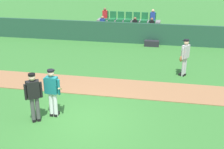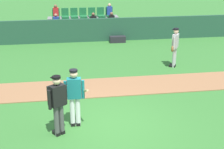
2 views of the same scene
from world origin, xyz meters
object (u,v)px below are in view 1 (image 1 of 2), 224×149
at_px(runner_grey_jersey, 185,56).
at_px(equipment_bag, 152,43).
at_px(umpire_home_plate, 34,95).
at_px(batter_teal_jersey, 52,91).

xyz_separation_m(runner_grey_jersey, equipment_bag, (-1.77, 4.62, -0.78)).
distance_m(umpire_home_plate, equipment_bag, 10.34).
bearing_deg(runner_grey_jersey, umpire_home_plate, -134.72).
height_order(umpire_home_plate, runner_grey_jersey, same).
relative_size(batter_teal_jersey, runner_grey_jersey, 1.00).
bearing_deg(runner_grey_jersey, equipment_bag, 110.99).
xyz_separation_m(umpire_home_plate, runner_grey_jersey, (5.09, 5.14, -0.04)).
relative_size(umpire_home_plate, runner_grey_jersey, 1.00).
bearing_deg(umpire_home_plate, equipment_bag, 71.23).
xyz_separation_m(umpire_home_plate, equipment_bag, (3.32, 9.76, -0.82)).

